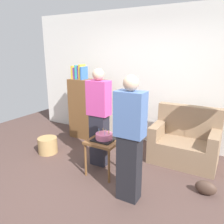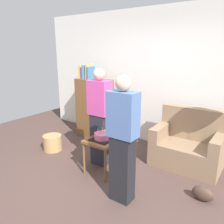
# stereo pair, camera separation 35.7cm
# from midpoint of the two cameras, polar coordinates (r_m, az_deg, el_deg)

# --- Properties ---
(ground_plane) EXTENTS (8.00, 8.00, 0.00)m
(ground_plane) POSITION_cam_midpoint_polar(r_m,az_deg,el_deg) (3.33, -5.26, -19.41)
(ground_plane) COLOR #4C3833
(wall_back) EXTENTS (6.00, 0.10, 2.70)m
(wall_back) POSITION_cam_midpoint_polar(r_m,az_deg,el_deg) (4.60, 9.15, 8.38)
(wall_back) COLOR silver
(wall_back) RESTS_ON ground_plane
(couch) EXTENTS (1.10, 0.70, 0.96)m
(couch) POSITION_cam_midpoint_polar(r_m,az_deg,el_deg) (4.09, 15.63, -7.61)
(couch) COLOR #8C7054
(couch) RESTS_ON ground_plane
(bookshelf) EXTENTS (0.80, 0.36, 1.61)m
(bookshelf) POSITION_cam_midpoint_polar(r_m,az_deg,el_deg) (4.94, -8.29, 0.97)
(bookshelf) COLOR brown
(bookshelf) RESTS_ON ground_plane
(side_table) EXTENTS (0.48, 0.48, 0.56)m
(side_table) POSITION_cam_midpoint_polar(r_m,az_deg,el_deg) (3.53, -4.95, -8.37)
(side_table) COLOR brown
(side_table) RESTS_ON ground_plane
(birthday_cake) EXTENTS (0.32, 0.32, 0.17)m
(birthday_cake) POSITION_cam_midpoint_polar(r_m,az_deg,el_deg) (3.48, -5.00, -6.34)
(birthday_cake) COLOR black
(birthday_cake) RESTS_ON side_table
(person_blowing_candles) EXTENTS (0.36, 0.22, 1.63)m
(person_blowing_candles) POSITION_cam_midpoint_polar(r_m,az_deg,el_deg) (3.69, -6.08, -1.46)
(person_blowing_candles) COLOR #23232D
(person_blowing_candles) RESTS_ON ground_plane
(person_holding_cake) EXTENTS (0.36, 0.22, 1.63)m
(person_holding_cake) POSITION_cam_midpoint_polar(r_m,az_deg,el_deg) (2.79, 0.87, -7.08)
(person_holding_cake) COLOR black
(person_holding_cake) RESTS_ON ground_plane
(wicker_basket) EXTENTS (0.36, 0.36, 0.30)m
(wicker_basket) POSITION_cam_midpoint_polar(r_m,az_deg,el_deg) (4.54, -18.22, -8.07)
(wicker_basket) COLOR #A88451
(wicker_basket) RESTS_ON ground_plane
(handbag) EXTENTS (0.28, 0.14, 0.20)m
(handbag) POSITION_cam_midpoint_polar(r_m,az_deg,el_deg) (3.38, 19.82, -17.74)
(handbag) COLOR #473328
(handbag) RESTS_ON ground_plane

